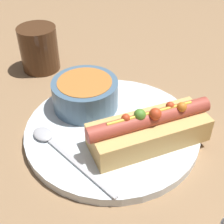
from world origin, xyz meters
TOP-DOWN VIEW (x-y plane):
  - ground_plane at (0.00, 0.00)m, footprint 4.00×4.00m
  - dinner_plate at (0.00, 0.00)m, footprint 0.27×0.27m
  - hot_dog at (0.02, -0.06)m, footprint 0.19×0.11m
  - soup_bowl at (0.00, 0.07)m, footprint 0.11×0.11m
  - spoon at (-0.09, 0.02)m, footprint 0.03×0.18m
  - drinking_glass at (0.01, 0.25)m, footprint 0.08×0.08m

SIDE VIEW (x-z plane):
  - ground_plane at x=0.00m, z-range 0.00..0.00m
  - dinner_plate at x=0.00m, z-range 0.00..0.01m
  - spoon at x=-0.09m, z-range 0.01..0.02m
  - hot_dog at x=0.02m, z-range 0.01..0.07m
  - soup_bowl at x=0.00m, z-range 0.02..0.07m
  - drinking_glass at x=0.01m, z-range 0.00..0.09m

